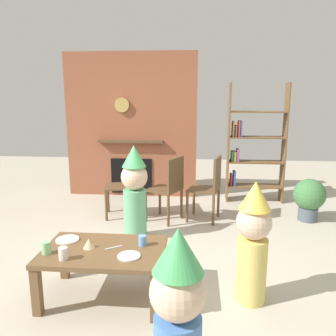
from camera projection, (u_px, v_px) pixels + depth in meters
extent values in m
plane|color=#BCB29E|center=(150.00, 268.00, 3.46)|extent=(12.00, 12.00, 0.00)
cube|color=#935138|center=(131.00, 126.00, 5.80)|extent=(2.20, 0.18, 2.40)
cube|color=black|center=(131.00, 176.00, 5.88)|extent=(0.70, 0.02, 0.60)
cube|color=brown|center=(130.00, 142.00, 5.71)|extent=(1.10, 0.10, 0.04)
cylinder|color=tan|center=(122.00, 105.00, 5.62)|extent=(0.24, 0.04, 0.24)
cube|color=brown|center=(228.00, 143.00, 5.52)|extent=(0.02, 0.28, 1.90)
cube|color=brown|center=(284.00, 144.00, 5.45)|extent=(0.02, 0.28, 1.90)
cube|color=brown|center=(254.00, 186.00, 5.63)|extent=(0.86, 0.28, 0.02)
cube|color=brown|center=(255.00, 162.00, 5.55)|extent=(0.86, 0.28, 0.02)
cube|color=brown|center=(256.00, 137.00, 5.46)|extent=(0.86, 0.28, 0.02)
cube|color=brown|center=(258.00, 112.00, 5.38)|extent=(0.86, 0.28, 0.02)
cube|color=#B23333|center=(231.00, 179.00, 5.64)|extent=(0.03, 0.20, 0.18)
cube|color=#3359A5|center=(234.00, 178.00, 5.63)|extent=(0.04, 0.20, 0.23)
cube|color=#3F8C4C|center=(232.00, 156.00, 5.56)|extent=(0.03, 0.20, 0.17)
cube|color=gold|center=(235.00, 156.00, 5.56)|extent=(0.03, 0.20, 0.16)
cube|color=#8C4C99|center=(238.00, 155.00, 5.55)|extent=(0.04, 0.20, 0.20)
cube|color=#D87F3F|center=(233.00, 129.00, 5.47)|extent=(0.03, 0.20, 0.24)
cube|color=#4C4C51|center=(236.00, 131.00, 5.47)|extent=(0.04, 0.20, 0.18)
cube|color=#B23333|center=(239.00, 129.00, 5.46)|extent=(0.03, 0.20, 0.25)
cube|color=#3359A5|center=(241.00, 129.00, 5.45)|extent=(0.02, 0.20, 0.25)
cube|color=brown|center=(104.00, 251.00, 2.89)|extent=(1.03, 0.66, 0.04)
cube|color=brown|center=(37.00, 291.00, 2.70)|extent=(0.07, 0.07, 0.41)
cube|color=brown|center=(155.00, 297.00, 2.62)|extent=(0.07, 0.07, 0.41)
cube|color=brown|center=(64.00, 258.00, 3.26)|extent=(0.07, 0.07, 0.41)
cube|color=brown|center=(162.00, 262.00, 3.18)|extent=(0.07, 0.07, 0.41)
cylinder|color=silver|center=(63.00, 254.00, 2.70)|extent=(0.07, 0.07, 0.10)
cylinder|color=#669EE0|center=(143.00, 241.00, 2.95)|extent=(0.07, 0.07, 0.09)
cylinder|color=#8CD18C|center=(46.00, 248.00, 2.80)|extent=(0.08, 0.08, 0.10)
cylinder|color=white|center=(67.00, 240.00, 3.07)|extent=(0.20, 0.20, 0.01)
cylinder|color=white|center=(129.00, 256.00, 2.76)|extent=(0.19, 0.19, 0.01)
cone|color=#EAC68C|center=(89.00, 243.00, 2.91)|extent=(0.10, 0.10, 0.08)
cube|color=silver|center=(114.00, 247.00, 2.92)|extent=(0.14, 0.09, 0.01)
sphere|color=beige|center=(178.00, 292.00, 1.77)|extent=(0.30, 0.30, 0.30)
cone|color=#4CB766|center=(178.00, 250.00, 1.72)|extent=(0.27, 0.27, 0.24)
cylinder|color=#E0CC66|center=(251.00, 270.00, 2.88)|extent=(0.25, 0.25, 0.56)
sphere|color=beige|center=(254.00, 222.00, 2.79)|extent=(0.29, 0.29, 0.29)
cone|color=#F2D14C|center=(255.00, 195.00, 2.74)|extent=(0.26, 0.26, 0.23)
cylinder|color=#66B27F|center=(135.00, 214.00, 4.14)|extent=(0.27, 0.27, 0.61)
sphere|color=beige|center=(134.00, 177.00, 4.04)|extent=(0.32, 0.32, 0.32)
cone|color=#4CB766|center=(134.00, 156.00, 3.99)|extent=(0.29, 0.29, 0.25)
cube|color=brown|center=(119.00, 186.00, 4.88)|extent=(0.47, 0.47, 0.02)
cube|color=brown|center=(132.00, 170.00, 4.84)|extent=(0.10, 0.40, 0.45)
cylinder|color=brown|center=(108.00, 198.00, 5.08)|extent=(0.04, 0.04, 0.43)
cylinder|color=brown|center=(106.00, 206.00, 4.73)|extent=(0.04, 0.04, 0.43)
cylinder|color=brown|center=(132.00, 197.00, 5.12)|extent=(0.04, 0.04, 0.43)
cylinder|color=brown|center=(132.00, 205.00, 4.77)|extent=(0.04, 0.04, 0.43)
cube|color=brown|center=(164.00, 189.00, 4.72)|extent=(0.54, 0.54, 0.02)
cube|color=brown|center=(176.00, 174.00, 4.57)|extent=(0.20, 0.37, 0.45)
cylinder|color=brown|center=(160.00, 200.00, 5.00)|extent=(0.04, 0.04, 0.43)
cylinder|color=brown|center=(146.00, 206.00, 4.70)|extent=(0.04, 0.04, 0.43)
cylinder|color=brown|center=(181.00, 204.00, 4.82)|extent=(0.04, 0.04, 0.43)
cylinder|color=brown|center=(168.00, 211.00, 4.52)|extent=(0.04, 0.04, 0.43)
cube|color=brown|center=(203.00, 189.00, 4.73)|extent=(0.48, 0.48, 0.02)
cube|color=brown|center=(217.00, 174.00, 4.62)|extent=(0.13, 0.40, 0.45)
cylinder|color=brown|center=(194.00, 200.00, 5.00)|extent=(0.04, 0.04, 0.43)
cylinder|color=brown|center=(187.00, 207.00, 4.67)|extent=(0.04, 0.04, 0.43)
cylinder|color=brown|center=(218.00, 202.00, 4.89)|extent=(0.04, 0.04, 0.43)
cylinder|color=brown|center=(213.00, 210.00, 4.55)|extent=(0.04, 0.04, 0.43)
cylinder|color=#4C5660|center=(308.00, 214.00, 4.77)|extent=(0.26, 0.26, 0.19)
sphere|color=#407741|center=(309.00, 194.00, 4.71)|extent=(0.43, 0.43, 0.43)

